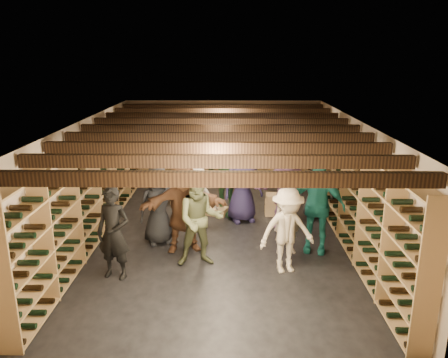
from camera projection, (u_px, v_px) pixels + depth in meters
name	position (u px, v px, depth m)	size (l,w,h in m)	color
ground	(220.00, 236.00, 9.11)	(8.00, 8.00, 0.00)	black
walls	(220.00, 181.00, 8.77)	(5.52, 8.02, 2.40)	beige
ceiling	(220.00, 122.00, 8.44)	(5.50, 8.00, 0.01)	beige
ceiling_joists	(220.00, 129.00, 8.48)	(5.40, 7.12, 0.18)	black
wine_rack_left	(94.00, 187.00, 8.84)	(0.32, 7.50, 2.15)	#A68650
wine_rack_right	(348.00, 188.00, 8.77)	(0.32, 7.50, 2.15)	#A68650
wine_rack_back	(223.00, 148.00, 12.49)	(4.70, 0.30, 2.15)	#A68650
crate_stack_left	(181.00, 193.00, 11.09)	(0.50, 0.33, 0.51)	#A68557
crate_stack_right	(276.00, 204.00, 10.27)	(0.51, 0.34, 0.51)	#A68557
crate_loose	(216.00, 211.00, 10.33)	(0.50, 0.33, 0.17)	#A68557
person_0	(158.00, 205.00, 8.61)	(0.77, 0.50, 1.58)	black
person_1	(113.00, 233.00, 7.25)	(0.58, 0.38, 1.60)	black
person_2	(200.00, 220.00, 7.70)	(0.83, 0.65, 1.70)	#545C3A
person_3	(287.00, 231.00, 7.47)	(0.98, 0.56, 1.52)	beige
person_4	(316.00, 206.00, 8.21)	(1.07, 0.44, 1.82)	#1E776E
person_5	(183.00, 206.00, 8.28)	(1.64, 0.52, 1.77)	brown
person_6	(243.00, 182.00, 9.74)	(0.89, 0.58, 1.82)	#211C41
person_7	(288.00, 215.00, 8.16)	(0.55, 0.36, 1.52)	gray
person_9	(195.00, 198.00, 9.16)	(0.97, 0.56, 1.50)	#9D958F
person_10	(225.00, 179.00, 10.11)	(1.02, 0.43, 1.74)	#204826
person_11	(287.00, 185.00, 9.52)	(1.71, 0.54, 1.84)	#8F5C98
person_12	(317.00, 186.00, 9.93)	(0.74, 0.48, 1.52)	#38383D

